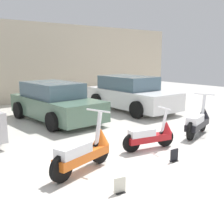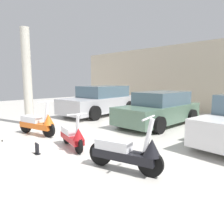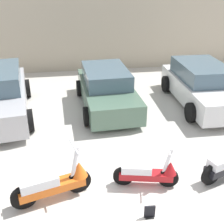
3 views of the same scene
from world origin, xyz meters
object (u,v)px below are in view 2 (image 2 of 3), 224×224
Objects in this scene: scooter_front_center at (127,152)px; support_column_side at (27,77)px; placard_near_left_scooter at (0,137)px; car_rear_left at (101,101)px; car_rear_center at (159,109)px; placard_near_right_scooter at (37,149)px; scooter_front_right at (73,136)px; scooter_front_left at (38,123)px.

support_column_side reaches higher than scooter_front_center.
scooter_front_center is 5.81× the size of placard_near_left_scooter.
car_rear_left is 1.15× the size of car_rear_center.
car_rear_center is 5.51m from placard_near_left_scooter.
car_rear_center is 14.57× the size of placard_near_right_scooter.
placard_near_right_scooter is at bearing -174.97° from scooter_front_center.
car_rear_center is at bearing 91.28° from placard_near_right_scooter.
car_rear_left is 5.48m from placard_near_left_scooter.
scooter_front_center is 2.28m from placard_near_right_scooter.
scooter_front_center is at bearing 47.04° from car_rear_left.
scooter_front_center is 5.81× the size of placard_near_right_scooter.
support_column_side reaches higher than scooter_front_right.
placard_near_left_scooter is at bearing -169.36° from placard_near_right_scooter.
car_rear_center is at bearing 46.90° from support_column_side.
car_rear_left is at bearing 126.44° from placard_near_right_scooter.
car_rear_center reaches higher than scooter_front_right.
car_rear_center is at bearing 106.76° from scooter_front_right.
placard_near_right_scooter is (-2.09, -0.87, -0.27)m from scooter_front_center.
scooter_front_left is at bearing 16.84° from car_rear_left.
scooter_front_center is at bearing 17.37° from placard_near_left_scooter.
scooter_front_left is at bearing -165.07° from scooter_front_right.
scooter_front_right is at bearing 30.94° from placard_near_left_scooter.
scooter_front_right is 4.06m from support_column_side.
scooter_front_left is at bearing 86.47° from placard_near_left_scooter.
scooter_front_center is 6.89m from car_rear_left.
scooter_front_center is (1.88, 0.03, 0.05)m from scooter_front_right.
car_rear_center is at bearing 83.56° from car_rear_left.
support_column_side is at bearing 160.98° from placard_near_right_scooter.
car_rear_center is 1.04× the size of support_column_side.
car_rear_left is at bearing 145.76° from scooter_front_right.
scooter_front_right is at bearing -13.30° from scooter_front_left.
support_column_side is at bearing 158.78° from scooter_front_center.
support_column_side is (-1.88, 0.47, 1.43)m from scooter_front_left.
placard_near_right_scooter is at bearing -1.36° from car_rear_center.
placard_near_left_scooter is at bearing -136.74° from scooter_front_right.
scooter_front_left is 0.42× the size of support_column_side.
placard_near_right_scooter is (-0.21, -0.84, -0.22)m from scooter_front_right.
placard_near_right_scooter is 0.07× the size of support_column_side.
car_rear_left is (-1.88, 4.06, 0.29)m from scooter_front_left.
scooter_front_right is (1.88, 0.09, -0.05)m from scooter_front_left.
scooter_front_left is 1.12m from placard_near_left_scooter.
placard_near_right_scooter is at bearing 10.64° from placard_near_left_scooter.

